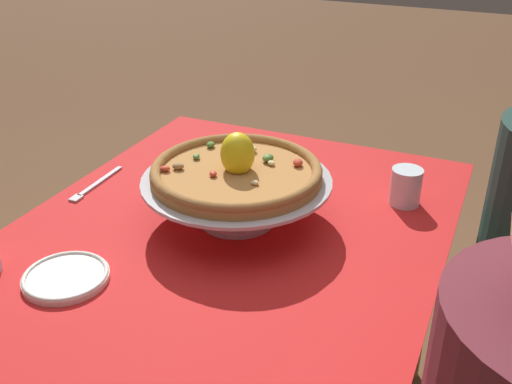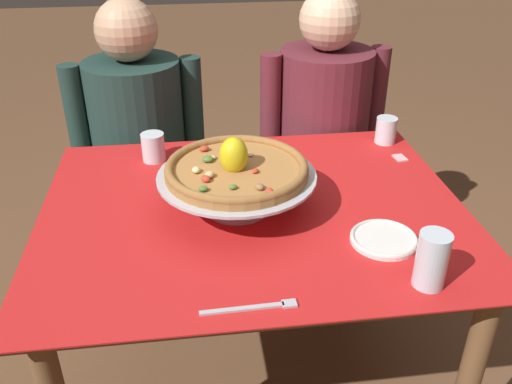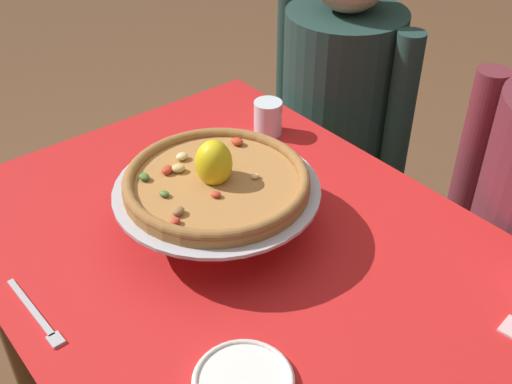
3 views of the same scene
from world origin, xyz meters
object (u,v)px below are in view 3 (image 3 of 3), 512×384
at_px(water_glass_back_left, 268,119).
at_px(side_plate, 243,381).
at_px(sugar_packet, 512,328).
at_px(dinner_fork, 37,315).
at_px(diner_left, 337,128).
at_px(pizza, 216,179).
at_px(pizza_stand, 217,198).

bearing_deg(water_glass_back_left, side_plate, -42.78).
bearing_deg(side_plate, sugar_packet, 64.87).
height_order(water_glass_back_left, sugar_packet, water_glass_back_left).
bearing_deg(dinner_fork, water_glass_back_left, 107.30).
xyz_separation_m(water_glass_back_left, diner_left, (-0.08, 0.36, -0.20)).
distance_m(pizza, dinner_fork, 0.43).
height_order(pizza_stand, side_plate, pizza_stand).
bearing_deg(pizza, water_glass_back_left, 124.96).
bearing_deg(pizza, pizza_stand, 3.94).
distance_m(side_plate, diner_left, 1.15).
xyz_separation_m(pizza_stand, water_glass_back_left, (-0.24, 0.34, -0.04)).
bearing_deg(side_plate, pizza_stand, 149.59).
bearing_deg(pizza, side_plate, -30.32).
relative_size(side_plate, sugar_packet, 3.45).
xyz_separation_m(sugar_packet, diner_left, (-0.89, 0.46, -0.16)).
xyz_separation_m(pizza, side_plate, (0.36, -0.21, -0.12)).
bearing_deg(sugar_packet, dinner_fork, -130.96).
bearing_deg(pizza_stand, dinner_fork, -90.74).
height_order(sugar_packet, diner_left, diner_left).
height_order(pizza, side_plate, pizza).
relative_size(pizza_stand, pizza, 1.12).
relative_size(pizza_stand, diner_left, 0.36).
relative_size(dinner_fork, sugar_packet, 4.26).
distance_m(side_plate, dinner_fork, 0.42).
bearing_deg(pizza_stand, side_plate, -30.41).
height_order(water_glass_back_left, dinner_fork, water_glass_back_left).
relative_size(water_glass_back_left, sugar_packet, 1.86).
height_order(pizza, water_glass_back_left, pizza).
bearing_deg(diner_left, dinner_fork, -74.27).
bearing_deg(water_glass_back_left, pizza_stand, -54.90).
distance_m(pizza, sugar_packet, 0.64).
height_order(side_plate, diner_left, diner_left).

